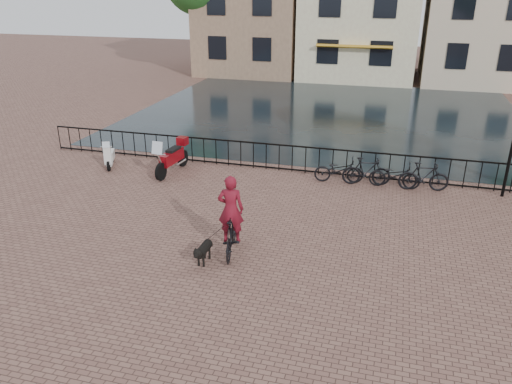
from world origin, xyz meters
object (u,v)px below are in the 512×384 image
(motorcycle, at_px, (172,154))
(scooter, at_px, (109,152))
(cyclist, at_px, (231,220))
(dog, at_px, (204,252))

(motorcycle, relative_size, scooter, 1.62)
(cyclist, bearing_deg, motorcycle, -62.55)
(cyclist, height_order, scooter, cyclist)
(scooter, bearing_deg, cyclist, -61.18)
(cyclist, relative_size, scooter, 1.92)
(cyclist, distance_m, scooter, 8.29)
(dog, bearing_deg, scooter, 137.54)
(motorcycle, distance_m, scooter, 2.59)
(motorcycle, xyz_separation_m, scooter, (-2.59, 0.01, -0.16))
(scooter, bearing_deg, dog, -66.88)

